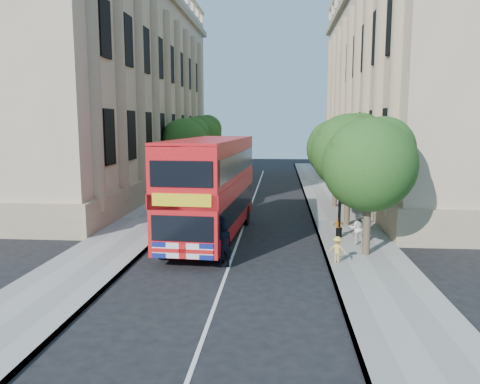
% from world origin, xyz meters
% --- Properties ---
extents(ground, '(120.00, 120.00, 0.00)m').
position_xyz_m(ground, '(0.00, 0.00, 0.00)').
color(ground, black).
rests_on(ground, ground).
extents(pavement_right, '(3.50, 80.00, 0.12)m').
position_xyz_m(pavement_right, '(5.75, 10.00, 0.06)').
color(pavement_right, gray).
rests_on(pavement_right, ground).
extents(pavement_left, '(3.50, 80.00, 0.12)m').
position_xyz_m(pavement_left, '(-5.75, 10.00, 0.06)').
color(pavement_left, gray).
rests_on(pavement_left, ground).
extents(building_right, '(12.00, 38.00, 18.00)m').
position_xyz_m(building_right, '(13.80, 24.00, 9.00)').
color(building_right, tan).
rests_on(building_right, ground).
extents(building_left, '(12.00, 38.00, 18.00)m').
position_xyz_m(building_left, '(-13.80, 24.00, 9.00)').
color(building_left, tan).
rests_on(building_left, ground).
extents(tree_right_near, '(4.00, 4.00, 6.08)m').
position_xyz_m(tree_right_near, '(5.84, 3.03, 4.25)').
color(tree_right_near, '#473828').
rests_on(tree_right_near, ground).
extents(tree_right_mid, '(4.20, 4.20, 6.37)m').
position_xyz_m(tree_right_mid, '(5.84, 9.03, 4.45)').
color(tree_right_mid, '#473828').
rests_on(tree_right_mid, ground).
extents(tree_right_far, '(4.00, 4.00, 6.15)m').
position_xyz_m(tree_right_far, '(5.84, 15.03, 4.31)').
color(tree_right_far, '#473828').
rests_on(tree_right_far, ground).
extents(tree_left_far, '(4.00, 4.00, 6.30)m').
position_xyz_m(tree_left_far, '(-5.96, 22.03, 4.44)').
color(tree_left_far, '#473828').
rests_on(tree_left_far, ground).
extents(tree_left_back, '(4.20, 4.20, 6.65)m').
position_xyz_m(tree_left_back, '(-5.96, 30.03, 4.71)').
color(tree_left_back, '#473828').
rests_on(tree_left_back, ground).
extents(lamp_post, '(0.32, 0.32, 5.16)m').
position_xyz_m(lamp_post, '(5.00, 6.00, 2.51)').
color(lamp_post, black).
rests_on(lamp_post, pavement_right).
extents(double_decker_bus, '(3.49, 10.82, 4.92)m').
position_xyz_m(double_decker_bus, '(-1.39, 5.58, 2.72)').
color(double_decker_bus, red).
rests_on(double_decker_bus, ground).
extents(box_van, '(2.30, 5.26, 2.97)m').
position_xyz_m(box_van, '(-2.90, 13.19, 1.45)').
color(box_van, black).
rests_on(box_van, ground).
extents(police_constable, '(0.78, 0.64, 1.86)m').
position_xyz_m(police_constable, '(-0.20, 1.00, 0.93)').
color(police_constable, black).
rests_on(police_constable, ground).
extents(woman_pedestrian, '(0.79, 0.64, 1.55)m').
position_xyz_m(woman_pedestrian, '(5.66, 4.69, 0.89)').
color(woman_pedestrian, silver).
rests_on(woman_pedestrian, pavement_right).
extents(child_a, '(0.61, 0.26, 1.04)m').
position_xyz_m(child_a, '(4.97, 6.03, 0.64)').
color(child_a, orange).
rests_on(child_a, pavement_right).
extents(child_b, '(0.78, 0.58, 1.09)m').
position_xyz_m(child_b, '(4.40, 1.66, 0.66)').
color(child_b, gold).
rests_on(child_b, pavement_right).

